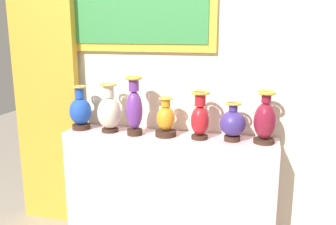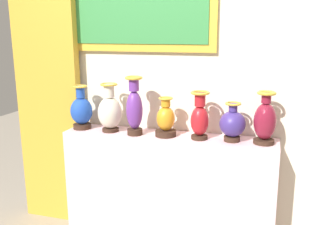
# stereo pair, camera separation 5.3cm
# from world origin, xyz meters

# --- Properties ---
(display_shelf) EXTENTS (1.63, 0.30, 0.88)m
(display_shelf) POSITION_xyz_m (0.00, 0.00, 0.44)
(display_shelf) COLOR beige
(display_shelf) RESTS_ON ground_plane
(back_wall) EXTENTS (2.85, 0.14, 2.83)m
(back_wall) POSITION_xyz_m (-0.02, 0.21, 1.44)
(back_wall) COLOR beige
(back_wall) RESTS_ON ground_plane
(curtain_gold) EXTENTS (0.57, 0.08, 2.62)m
(curtain_gold) POSITION_xyz_m (-1.08, 0.09, 1.31)
(curtain_gold) COLOR gold
(curtain_gold) RESTS_ON ground_plane
(vase_sapphire) EXTENTS (0.17, 0.17, 0.35)m
(vase_sapphire) POSITION_xyz_m (-0.72, -0.01, 1.03)
(vase_sapphire) COLOR #382319
(vase_sapphire) RESTS_ON display_shelf
(vase_ivory) EXTENTS (0.19, 0.19, 0.38)m
(vase_ivory) POSITION_xyz_m (-0.47, -0.02, 1.05)
(vase_ivory) COLOR #382319
(vase_ivory) RESTS_ON display_shelf
(vase_violet) EXTENTS (0.13, 0.13, 0.45)m
(vase_violet) POSITION_xyz_m (-0.25, -0.05, 1.09)
(vase_violet) COLOR #382319
(vase_violet) RESTS_ON display_shelf
(vase_amber) EXTENTS (0.16, 0.16, 0.30)m
(vase_amber) POSITION_xyz_m (-0.01, -0.02, 1.01)
(vase_amber) COLOR #382319
(vase_amber) RESTS_ON display_shelf
(vase_crimson) EXTENTS (0.14, 0.14, 0.35)m
(vase_crimson) POSITION_xyz_m (0.25, -0.03, 1.04)
(vase_crimson) COLOR #382319
(vase_crimson) RESTS_ON display_shelf
(vase_indigo) EXTENTS (0.19, 0.19, 0.28)m
(vase_indigo) POSITION_xyz_m (0.48, -0.01, 1.01)
(vase_indigo) COLOR #382319
(vase_indigo) RESTS_ON display_shelf
(vase_burgundy) EXTENTS (0.16, 0.16, 0.37)m
(vase_burgundy) POSITION_xyz_m (0.70, -0.01, 1.05)
(vase_burgundy) COLOR #382319
(vase_burgundy) RESTS_ON display_shelf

